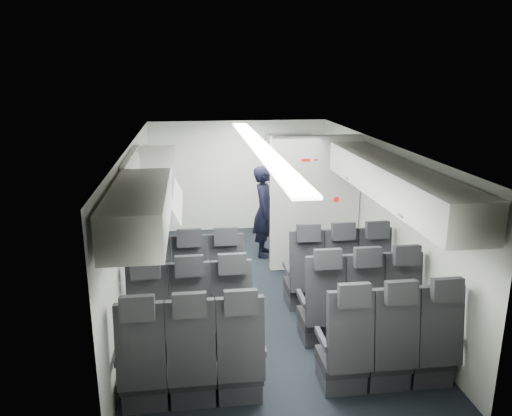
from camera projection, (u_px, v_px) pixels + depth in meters
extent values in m
cube|color=black|center=(260.00, 292.00, 7.19)|extent=(3.40, 6.00, 0.01)
cube|color=white|center=(260.00, 144.00, 6.60)|extent=(3.40, 6.00, 0.01)
cube|color=silver|center=(239.00, 176.00, 9.76)|extent=(3.40, 0.01, 2.15)
cube|color=silver|center=(311.00, 330.00, 4.03)|extent=(3.40, 0.01, 2.15)
cube|color=silver|center=(134.00, 226.00, 6.68)|extent=(0.01, 6.00, 2.15)
cube|color=silver|center=(378.00, 216.00, 7.11)|extent=(0.01, 6.00, 2.15)
cube|color=white|center=(260.00, 147.00, 6.61)|extent=(0.25, 5.52, 0.03)
cube|color=#27272A|center=(157.00, 294.00, 6.50)|extent=(0.44, 0.46, 0.12)
cube|color=#2D2D33|center=(157.00, 305.00, 6.55)|extent=(0.42, 0.42, 0.22)
cube|color=#27272A|center=(154.00, 269.00, 6.17)|extent=(0.44, 0.20, 0.80)
cube|color=#27272A|center=(152.00, 239.00, 6.02)|extent=(0.30, 0.12, 0.23)
cube|color=#2D2D33|center=(138.00, 276.00, 6.37)|extent=(0.05, 0.40, 0.06)
cube|color=#2D2D33|center=(173.00, 274.00, 6.43)|extent=(0.05, 0.40, 0.06)
cube|color=#27272A|center=(191.00, 292.00, 6.56)|extent=(0.44, 0.46, 0.12)
cube|color=#2D2D33|center=(192.00, 303.00, 6.60)|extent=(0.42, 0.42, 0.22)
cube|color=#27272A|center=(190.00, 267.00, 6.23)|extent=(0.44, 0.20, 0.80)
cube|color=#27272A|center=(189.00, 238.00, 6.07)|extent=(0.30, 0.12, 0.23)
cube|color=#2D2D33|center=(174.00, 274.00, 6.43)|extent=(0.05, 0.40, 0.06)
cube|color=#2D2D33|center=(208.00, 273.00, 6.48)|extent=(0.05, 0.40, 0.06)
cube|color=#27272A|center=(226.00, 290.00, 6.62)|extent=(0.44, 0.46, 0.12)
cube|color=#2D2D33|center=(226.00, 301.00, 6.66)|extent=(0.42, 0.42, 0.22)
cube|color=#27272A|center=(226.00, 265.00, 6.28)|extent=(0.44, 0.20, 0.80)
cube|color=#27272A|center=(226.00, 236.00, 6.13)|extent=(0.30, 0.12, 0.23)
cube|color=#2D2D33|center=(208.00, 273.00, 6.48)|extent=(0.05, 0.40, 0.06)
cube|color=#2D2D33|center=(242.00, 271.00, 6.54)|extent=(0.05, 0.40, 0.06)
cube|color=#27272A|center=(302.00, 286.00, 6.75)|extent=(0.44, 0.46, 0.12)
cube|color=#2D2D33|center=(302.00, 297.00, 6.79)|extent=(0.42, 0.42, 0.22)
cube|color=#27272A|center=(307.00, 261.00, 6.42)|extent=(0.44, 0.20, 0.80)
cube|color=#27272A|center=(309.00, 233.00, 6.26)|extent=(0.30, 0.12, 0.23)
cube|color=#2D2D33|center=(287.00, 268.00, 6.61)|extent=(0.05, 0.40, 0.06)
cube|color=#2D2D33|center=(319.00, 267.00, 6.67)|extent=(0.05, 0.40, 0.06)
cube|color=#27272A|center=(334.00, 284.00, 6.80)|extent=(0.44, 0.46, 0.12)
cube|color=#2D2D33|center=(334.00, 295.00, 6.85)|extent=(0.42, 0.42, 0.22)
cube|color=#27272A|center=(341.00, 259.00, 6.47)|extent=(0.44, 0.20, 0.80)
cube|color=#27272A|center=(343.00, 231.00, 6.32)|extent=(0.30, 0.12, 0.23)
cube|color=#2D2D33|center=(320.00, 267.00, 6.67)|extent=(0.05, 0.40, 0.06)
cube|color=#2D2D33|center=(352.00, 265.00, 6.73)|extent=(0.05, 0.40, 0.06)
cube|color=#27272A|center=(366.00, 282.00, 6.86)|extent=(0.44, 0.46, 0.12)
cube|color=#2D2D33|center=(366.00, 293.00, 6.90)|extent=(0.42, 0.42, 0.22)
cube|color=#27272A|center=(374.00, 258.00, 6.53)|extent=(0.44, 0.20, 0.80)
cube|color=#27272A|center=(377.00, 230.00, 6.37)|extent=(0.30, 0.12, 0.23)
cube|color=#2D2D33|center=(353.00, 265.00, 6.73)|extent=(0.05, 0.40, 0.06)
cube|color=#2D2D33|center=(384.00, 263.00, 6.78)|extent=(0.05, 0.40, 0.06)
cube|color=#27272A|center=(152.00, 329.00, 5.64)|extent=(0.44, 0.46, 0.12)
cube|color=#2D2D33|center=(153.00, 341.00, 5.69)|extent=(0.42, 0.42, 0.22)
cube|color=#27272A|center=(148.00, 301.00, 5.31)|extent=(0.44, 0.20, 0.80)
cube|color=#27272A|center=(146.00, 268.00, 5.16)|extent=(0.30, 0.12, 0.23)
cube|color=#2D2D33|center=(130.00, 309.00, 5.51)|extent=(0.05, 0.40, 0.06)
cube|color=#2D2D33|center=(170.00, 306.00, 5.57)|extent=(0.05, 0.40, 0.06)
cube|color=#27272A|center=(192.00, 326.00, 5.70)|extent=(0.44, 0.46, 0.12)
cube|color=#2D2D33|center=(192.00, 339.00, 5.74)|extent=(0.42, 0.42, 0.22)
cube|color=#27272A|center=(191.00, 299.00, 5.37)|extent=(0.44, 0.20, 0.80)
cube|color=#27272A|center=(189.00, 266.00, 5.21)|extent=(0.30, 0.12, 0.23)
cube|color=#2D2D33|center=(171.00, 306.00, 5.57)|extent=(0.05, 0.40, 0.06)
cube|color=#2D2D33|center=(211.00, 304.00, 5.62)|extent=(0.05, 0.40, 0.06)
cube|color=#27272A|center=(231.00, 324.00, 5.76)|extent=(0.44, 0.46, 0.12)
cube|color=#2D2D33|center=(231.00, 336.00, 5.80)|extent=(0.42, 0.42, 0.22)
cube|color=#27272A|center=(232.00, 296.00, 5.43)|extent=(0.44, 0.20, 0.80)
cube|color=#27272A|center=(232.00, 264.00, 5.27)|extent=(0.30, 0.12, 0.23)
cube|color=#2D2D33|center=(212.00, 304.00, 5.63)|extent=(0.05, 0.40, 0.06)
cube|color=#2D2D33|center=(250.00, 302.00, 5.68)|extent=(0.05, 0.40, 0.06)
cube|color=#27272A|center=(319.00, 318.00, 5.89)|extent=(0.44, 0.46, 0.12)
cube|color=#2D2D33|center=(318.00, 330.00, 5.93)|extent=(0.42, 0.42, 0.22)
cube|color=#27272A|center=(325.00, 291.00, 5.56)|extent=(0.44, 0.20, 0.80)
cube|color=#27272A|center=(328.00, 259.00, 5.40)|extent=(0.30, 0.12, 0.23)
cube|color=#2D2D33|center=(302.00, 298.00, 5.76)|extent=(0.05, 0.40, 0.06)
cube|color=#2D2D33|center=(339.00, 296.00, 5.81)|extent=(0.05, 0.40, 0.06)
cube|color=#27272A|center=(356.00, 315.00, 5.94)|extent=(0.44, 0.46, 0.12)
cube|color=#2D2D33|center=(355.00, 327.00, 5.99)|extent=(0.42, 0.42, 0.22)
cube|color=#27272A|center=(364.00, 289.00, 5.61)|extent=(0.44, 0.20, 0.80)
cube|color=#27272A|center=(368.00, 257.00, 5.46)|extent=(0.30, 0.12, 0.23)
cube|color=#2D2D33|center=(340.00, 296.00, 5.81)|extent=(0.05, 0.40, 0.06)
cube|color=#2D2D33|center=(376.00, 294.00, 5.87)|extent=(0.05, 0.40, 0.06)
cube|color=#27272A|center=(392.00, 313.00, 6.00)|extent=(0.44, 0.46, 0.12)
cube|color=#2D2D33|center=(391.00, 325.00, 6.04)|extent=(0.42, 0.42, 0.22)
cube|color=#27272A|center=(402.00, 286.00, 5.67)|extent=(0.44, 0.20, 0.80)
cube|color=#27272A|center=(407.00, 255.00, 5.51)|extent=(0.30, 0.12, 0.23)
cube|color=#2D2D33|center=(377.00, 294.00, 5.87)|extent=(0.05, 0.40, 0.06)
cube|color=#2D2D33|center=(412.00, 292.00, 5.92)|extent=(0.05, 0.40, 0.06)
cube|color=#27272A|center=(146.00, 376.00, 4.79)|extent=(0.44, 0.46, 0.12)
cube|color=#2D2D33|center=(147.00, 390.00, 4.83)|extent=(0.42, 0.42, 0.22)
cube|color=#27272A|center=(141.00, 346.00, 4.45)|extent=(0.44, 0.20, 0.80)
cube|color=#27272A|center=(137.00, 308.00, 4.30)|extent=(0.30, 0.12, 0.23)
cube|color=#2D2D33|center=(119.00, 353.00, 4.65)|extent=(0.05, 0.40, 0.06)
cube|color=#2D2D33|center=(167.00, 350.00, 4.71)|extent=(0.05, 0.40, 0.06)
cube|color=#27272A|center=(193.00, 372.00, 4.84)|extent=(0.44, 0.46, 0.12)
cube|color=#2D2D33|center=(193.00, 386.00, 4.89)|extent=(0.42, 0.42, 0.22)
cube|color=#27272A|center=(191.00, 343.00, 4.51)|extent=(0.44, 0.20, 0.80)
cube|color=#27272A|center=(190.00, 305.00, 4.35)|extent=(0.30, 0.12, 0.23)
cube|color=#2D2D33|center=(168.00, 350.00, 4.71)|extent=(0.05, 0.40, 0.06)
cube|color=#2D2D33|center=(215.00, 346.00, 4.77)|extent=(0.05, 0.40, 0.06)
cube|color=#27272A|center=(239.00, 368.00, 4.90)|extent=(0.44, 0.46, 0.12)
cube|color=#2D2D33|center=(239.00, 383.00, 4.94)|extent=(0.42, 0.42, 0.22)
cube|color=#27272A|center=(241.00, 339.00, 4.57)|extent=(0.44, 0.20, 0.80)
cube|color=#27272A|center=(241.00, 302.00, 4.41)|extent=(0.30, 0.12, 0.23)
cube|color=#2D2D33|center=(216.00, 346.00, 4.77)|extent=(0.05, 0.40, 0.06)
cube|color=#2D2D33|center=(261.00, 343.00, 4.82)|extent=(0.05, 0.40, 0.06)
cube|color=#27272A|center=(341.00, 361.00, 5.03)|extent=(0.44, 0.46, 0.12)
cube|color=#2D2D33|center=(341.00, 374.00, 5.07)|extent=(0.42, 0.42, 0.22)
cube|color=#27272A|center=(350.00, 332.00, 4.70)|extent=(0.44, 0.20, 0.80)
cube|color=#27272A|center=(354.00, 295.00, 4.54)|extent=(0.30, 0.12, 0.23)
cube|color=#2D2D33|center=(322.00, 339.00, 4.90)|extent=(0.05, 0.40, 0.06)
cube|color=#2D2D33|center=(365.00, 336.00, 4.95)|extent=(0.05, 0.40, 0.06)
cube|color=#27272A|center=(384.00, 357.00, 5.09)|extent=(0.44, 0.46, 0.12)
cube|color=#2D2D33|center=(383.00, 371.00, 5.13)|extent=(0.42, 0.42, 0.22)
cube|color=#27272A|center=(396.00, 329.00, 4.75)|extent=(0.44, 0.20, 0.80)
cube|color=#27272A|center=(401.00, 292.00, 4.60)|extent=(0.30, 0.12, 0.23)
cube|color=#2D2D33|center=(366.00, 336.00, 4.95)|extent=(0.05, 0.40, 0.06)
cube|color=#2D2D33|center=(408.00, 333.00, 5.01)|extent=(0.05, 0.40, 0.06)
cube|color=#27272A|center=(426.00, 354.00, 5.14)|extent=(0.44, 0.46, 0.12)
cube|color=#2D2D33|center=(424.00, 368.00, 5.19)|extent=(0.42, 0.42, 0.22)
cube|color=#27272A|center=(440.00, 326.00, 4.81)|extent=(0.44, 0.20, 0.80)
cube|color=#27272A|center=(447.00, 290.00, 4.65)|extent=(0.30, 0.12, 0.23)
cube|color=#2D2D33|center=(409.00, 333.00, 5.01)|extent=(0.05, 0.40, 0.06)
cube|color=#2D2D33|center=(450.00, 330.00, 5.07)|extent=(0.05, 0.40, 0.06)
cube|color=silver|center=(140.00, 209.00, 4.60)|extent=(0.52, 1.80, 0.40)
cylinder|color=slate|center=(168.00, 225.00, 4.67)|extent=(0.04, 0.10, 0.04)
cube|color=#9E9E93|center=(153.00, 187.00, 6.32)|extent=(0.52, 1.70, 0.04)
cube|color=silver|center=(131.00, 172.00, 6.23)|extent=(0.06, 1.70, 0.44)
cube|color=silver|center=(147.00, 187.00, 5.47)|extent=(0.52, 0.04, 0.40)
cube|color=silver|center=(156.00, 160.00, 7.06)|extent=(0.52, 0.04, 0.40)
cube|color=silver|center=(174.00, 195.00, 6.38)|extent=(0.21, 1.61, 0.38)
cube|color=silver|center=(427.00, 199.00, 4.95)|extent=(0.52, 1.80, 0.40)
cylinder|color=slate|center=(402.00, 216.00, 4.96)|extent=(0.04, 0.10, 0.04)
cube|color=silver|center=(367.00, 166.00, 6.62)|extent=(0.52, 1.70, 0.40)
cylinder|color=slate|center=(348.00, 178.00, 6.63)|extent=(0.04, 0.10, 0.04)
cube|color=silver|center=(315.00, 204.00, 7.78)|extent=(1.40, 0.12, 2.13)
cube|color=white|center=(309.00, 160.00, 7.50)|extent=(0.24, 0.01, 0.10)
cube|color=red|center=(306.00, 160.00, 7.48)|extent=(0.13, 0.01, 0.04)
cube|color=red|center=(316.00, 160.00, 7.50)|extent=(0.05, 0.01, 0.03)
cylinder|color=white|center=(336.00, 199.00, 7.73)|extent=(0.11, 0.01, 0.11)
cylinder|color=red|center=(336.00, 199.00, 7.72)|extent=(0.09, 0.01, 0.09)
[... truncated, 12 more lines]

